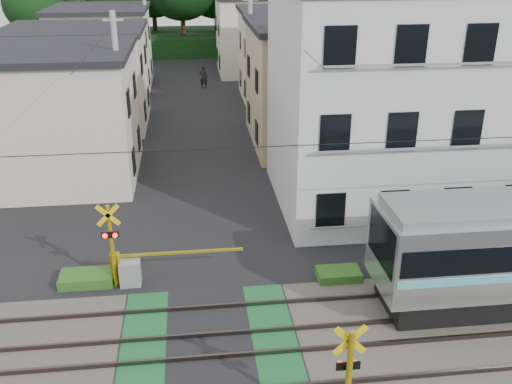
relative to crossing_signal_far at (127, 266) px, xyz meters
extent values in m
plane|color=black|center=(2.59, -3.65, -0.71)|extent=(120.00, 120.00, 0.00)
cube|color=#47423A|center=(2.59, -3.65, -0.71)|extent=(120.00, 6.00, 0.00)
cube|color=black|center=(2.59, -3.65, -0.71)|extent=(5.20, 120.00, 0.00)
cube|color=#145126|center=(0.69, -3.65, -0.70)|extent=(1.30, 6.00, 0.00)
cube|color=#145126|center=(4.49, -3.65, -0.70)|extent=(1.30, 6.00, 0.00)
cube|color=#3F3833|center=(2.59, -4.15, -0.64)|extent=(120.00, 0.08, 0.14)
cube|color=#3F3833|center=(2.59, -3.15, -0.64)|extent=(120.00, 0.08, 0.14)
cube|color=#3F3833|center=(2.59, -1.75, -0.64)|extent=(120.00, 0.08, 0.14)
cube|color=black|center=(10.44, -2.45, -0.42)|extent=(2.30, 2.11, 0.57)
cube|color=black|center=(7.90, -2.45, 1.77)|extent=(0.10, 2.31, 1.49)
cube|color=yellow|center=(5.59, -7.15, 1.99)|extent=(0.77, 0.05, 0.77)
cube|color=yellow|center=(5.59, -7.15, 1.99)|extent=(0.77, 0.05, 0.77)
cube|color=black|center=(5.59, -7.15, 1.29)|extent=(0.55, 0.05, 0.20)
sphere|color=#FF0C07|center=(5.43, -7.09, 1.29)|extent=(0.16, 0.16, 0.16)
sphere|color=#FF0C07|center=(5.75, -7.09, 1.29)|extent=(0.16, 0.16, 0.16)
cylinder|color=yellow|center=(-0.41, -0.05, 0.79)|extent=(0.14, 0.14, 3.00)
cube|color=yellow|center=(-0.41, -0.15, 1.99)|extent=(0.77, 0.05, 0.77)
cube|color=yellow|center=(-0.41, -0.15, 1.99)|extent=(0.77, 0.05, 0.77)
cube|color=black|center=(-0.41, -0.15, 1.29)|extent=(0.55, 0.05, 0.20)
sphere|color=#FF0C07|center=(-0.57, -0.21, 1.29)|extent=(0.16, 0.16, 0.16)
sphere|color=#FF0C07|center=(-0.25, -0.21, 1.29)|extent=(0.16, 0.16, 0.16)
cube|color=gray|center=(0.09, -0.05, -0.26)|extent=(0.70, 0.50, 0.90)
cube|color=yellow|center=(-0.41, 0.20, -0.16)|extent=(0.30, 0.30, 1.10)
cube|color=yellow|center=(1.84, 0.20, 0.29)|extent=(4.20, 0.08, 0.08)
cube|color=silver|center=(11.09, 5.85, 3.79)|extent=(10.00, 8.00, 9.00)
cube|color=black|center=(7.39, 1.82, 0.79)|extent=(1.10, 0.06, 1.40)
cube|color=black|center=(9.84, 1.82, 0.79)|extent=(1.10, 0.06, 1.40)
cube|color=black|center=(12.29, 1.82, 0.79)|extent=(1.10, 0.06, 1.40)
cube|color=gray|center=(11.09, 1.60, 0.19)|extent=(9.00, 0.06, 0.08)
cube|color=black|center=(7.39, 1.82, 3.79)|extent=(1.10, 0.06, 1.40)
cube|color=black|center=(9.84, 1.82, 3.79)|extent=(1.10, 0.06, 1.40)
cube|color=black|center=(12.29, 1.82, 3.79)|extent=(1.10, 0.06, 1.40)
cube|color=gray|center=(11.09, 1.60, 3.19)|extent=(9.00, 0.06, 0.08)
cube|color=black|center=(7.39, 1.82, 6.79)|extent=(1.10, 0.06, 1.40)
cube|color=black|center=(9.84, 1.82, 6.79)|extent=(1.10, 0.06, 1.40)
cube|color=black|center=(12.29, 1.82, 6.79)|extent=(1.10, 0.06, 1.40)
cube|color=gray|center=(11.09, 1.60, 6.19)|extent=(9.00, 0.06, 0.08)
cube|color=beige|center=(-3.91, 10.35, 2.29)|extent=(7.00, 7.00, 6.00)
cube|color=black|center=(-3.91, 10.35, 5.44)|extent=(7.35, 7.35, 0.30)
cube|color=black|center=(-0.38, 8.60, 0.59)|extent=(0.06, 1.00, 1.20)
cube|color=black|center=(-0.38, 12.10, 0.59)|extent=(0.06, 1.00, 1.20)
cube|color=black|center=(-0.38, 8.60, 3.39)|extent=(0.06, 1.00, 1.20)
cube|color=black|center=(-0.38, 12.10, 3.39)|extent=(0.06, 1.00, 1.20)
cube|color=tan|center=(9.39, 14.35, 2.54)|extent=(7.00, 8.00, 6.50)
cube|color=black|center=(9.39, 14.35, 5.94)|extent=(7.35, 8.40, 0.30)
cube|color=black|center=(5.86, 12.35, 0.59)|extent=(0.06, 1.00, 1.20)
cube|color=black|center=(5.86, 16.35, 0.59)|extent=(0.06, 1.00, 1.20)
cube|color=black|center=(5.86, 12.35, 3.39)|extent=(0.06, 1.00, 1.20)
cube|color=black|center=(5.86, 16.35, 3.39)|extent=(0.06, 1.00, 1.20)
cube|color=beige|center=(-4.41, 19.35, 2.19)|extent=(8.00, 7.00, 5.80)
cube|color=black|center=(-4.41, 19.35, 5.24)|extent=(8.40, 7.35, 0.30)
cube|color=black|center=(-0.38, 17.60, 0.59)|extent=(0.06, 1.00, 1.20)
cube|color=black|center=(-0.38, 21.10, 0.59)|extent=(0.06, 1.00, 1.20)
cube|color=black|center=(-0.38, 17.60, 3.39)|extent=(0.06, 1.00, 1.20)
cube|color=black|center=(-0.38, 21.10, 3.39)|extent=(0.06, 1.00, 1.20)
cube|color=beige|center=(9.79, 24.35, 2.39)|extent=(7.00, 7.00, 6.20)
cube|color=black|center=(9.79, 24.35, 5.64)|extent=(7.35, 7.35, 0.30)
cube|color=black|center=(6.26, 22.60, 0.59)|extent=(0.06, 1.00, 1.20)
cube|color=black|center=(6.26, 26.10, 0.59)|extent=(0.06, 1.00, 1.20)
cube|color=black|center=(6.26, 22.60, 3.39)|extent=(0.06, 1.00, 1.20)
cube|color=black|center=(6.26, 26.10, 3.39)|extent=(0.06, 1.00, 1.20)
cube|color=beige|center=(-4.21, 29.35, 2.29)|extent=(7.00, 8.00, 6.00)
cube|color=black|center=(-4.21, 29.35, 5.44)|extent=(7.35, 8.40, 0.30)
cube|color=black|center=(-0.68, 27.35, 0.59)|extent=(0.06, 1.00, 1.20)
cube|color=black|center=(-0.68, 31.35, 0.59)|extent=(0.06, 1.00, 1.20)
cube|color=black|center=(-0.68, 27.35, 3.39)|extent=(0.06, 1.00, 1.20)
cube|color=black|center=(-0.68, 31.35, 3.39)|extent=(0.06, 1.00, 1.20)
cube|color=beige|center=(9.09, 34.35, 2.49)|extent=(8.00, 7.00, 6.40)
cube|color=black|center=(5.06, 32.60, 0.59)|extent=(0.06, 1.00, 1.20)
cube|color=black|center=(5.06, 36.10, 0.59)|extent=(0.06, 1.00, 1.20)
cube|color=black|center=(5.06, 32.60, 3.39)|extent=(0.06, 1.00, 1.20)
cube|color=black|center=(5.06, 36.10, 3.39)|extent=(0.06, 1.00, 1.20)
cube|color=#113311|center=(2.59, 46.35, 0.29)|extent=(40.00, 10.00, 2.00)
cylinder|color=#332114|center=(-12.08, 42.40, 1.37)|extent=(0.50, 0.50, 4.17)
sphere|color=#113311|center=(-12.08, 42.40, 4.71)|extent=(5.84, 5.84, 5.84)
cylinder|color=#332114|center=(-7.45, 44.54, 1.36)|extent=(0.50, 0.50, 4.13)
sphere|color=#113311|center=(-7.45, 44.54, 4.66)|extent=(5.79, 5.79, 5.79)
cylinder|color=#332114|center=(-4.83, 44.27, 1.90)|extent=(0.50, 0.50, 5.22)
cylinder|color=#332114|center=(-1.00, 47.28, 2.11)|extent=(0.50, 0.50, 5.64)
cylinder|color=#332114|center=(2.03, 44.34, 2.10)|extent=(0.50, 0.50, 5.63)
cylinder|color=#332114|center=(5.62, 46.50, 2.02)|extent=(0.50, 0.50, 5.47)
cylinder|color=#332114|center=(9.06, 43.46, 1.68)|extent=(0.50, 0.50, 4.78)
cylinder|color=#332114|center=(13.67, 43.08, 1.69)|extent=(0.50, 0.50, 4.80)
cylinder|color=#332114|center=(16.21, 43.05, 1.42)|extent=(0.50, 0.50, 4.27)
cube|color=black|center=(8.59, -2.45, 4.89)|extent=(60.00, 0.02, 0.02)
cylinder|color=#A5A5A0|center=(-0.81, 9.35, 3.29)|extent=(0.26, 0.26, 8.00)
cube|color=#A5A5A0|center=(-0.81, 9.35, 6.89)|extent=(0.90, 0.08, 0.08)
cylinder|color=#A5A5A0|center=(6.19, 18.35, 3.29)|extent=(0.26, 0.26, 8.00)
cube|color=#A5A5A0|center=(6.19, 18.35, 6.89)|extent=(0.90, 0.08, 0.08)
cylinder|color=#A5A5A0|center=(-0.81, 30.35, 3.29)|extent=(0.26, 0.26, 8.00)
cube|color=black|center=(-0.81, 19.85, 6.69)|extent=(0.02, 42.00, 0.02)
cube|color=black|center=(6.19, 19.85, 6.69)|extent=(0.02, 42.00, 0.02)
imported|color=black|center=(3.53, 28.57, 0.19)|extent=(0.69, 0.48, 1.81)
cube|color=#2D5E1E|center=(-1.41, 0.25, -0.53)|extent=(1.80, 1.00, 0.36)
cube|color=#2D5E1E|center=(7.19, -0.45, -0.56)|extent=(1.50, 0.90, 0.30)
camera|label=1|loc=(2.36, -16.93, 9.92)|focal=40.00mm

